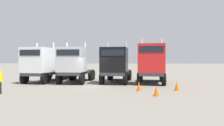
# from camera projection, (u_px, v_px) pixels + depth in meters

# --- Properties ---
(ground) EXTENTS (200.00, 200.00, 0.00)m
(ground) POSITION_uv_depth(u_px,v_px,m) (92.00, 85.00, 18.28)
(ground) COLOR slate
(semi_truck_white) EXTENTS (3.52, 6.14, 4.09)m
(semi_truck_white) POSITION_uv_depth(u_px,v_px,m) (41.00, 64.00, 20.47)
(semi_truck_white) COLOR #333338
(semi_truck_white) RESTS_ON ground
(semi_truck_silver) EXTENTS (2.99, 6.22, 4.09)m
(semi_truck_silver) POSITION_uv_depth(u_px,v_px,m) (74.00, 65.00, 20.08)
(semi_truck_silver) COLOR #333338
(semi_truck_silver) RESTS_ON ground
(semi_truck_black) EXTENTS (3.32, 6.70, 4.07)m
(semi_truck_black) POSITION_uv_depth(u_px,v_px,m) (116.00, 65.00, 20.05)
(semi_truck_black) COLOR #333338
(semi_truck_black) RESTS_ON ground
(semi_truck_red) EXTENTS (3.32, 5.97, 4.36)m
(semi_truck_red) POSITION_uv_depth(u_px,v_px,m) (151.00, 63.00, 19.38)
(semi_truck_red) COLOR #333338
(semi_truck_red) RESTS_ON ground
(traffic_cone_near) EXTENTS (0.36, 0.36, 0.68)m
(traffic_cone_near) POSITION_uv_depth(u_px,v_px,m) (156.00, 91.00, 12.95)
(traffic_cone_near) COLOR #F2590C
(traffic_cone_near) RESTS_ON ground
(traffic_cone_mid) EXTENTS (0.36, 0.36, 0.71)m
(traffic_cone_mid) POSITION_uv_depth(u_px,v_px,m) (139.00, 86.00, 15.05)
(traffic_cone_mid) COLOR #F2590C
(traffic_cone_mid) RESTS_ON ground
(traffic_cone_far) EXTENTS (0.36, 0.36, 0.69)m
(traffic_cone_far) POSITION_uv_depth(u_px,v_px,m) (177.00, 86.00, 15.22)
(traffic_cone_far) COLOR #F2590C
(traffic_cone_far) RESTS_ON ground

